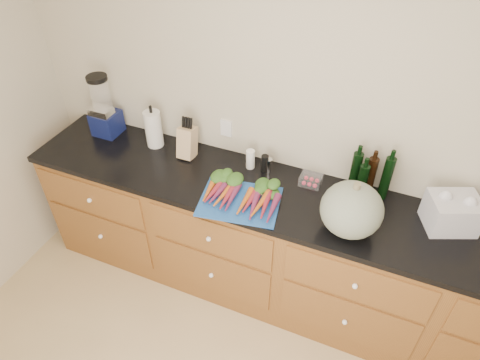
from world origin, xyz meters
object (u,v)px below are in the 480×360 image
at_px(squash, 352,210).
at_px(blender_appliance, 104,109).
at_px(cutting_board, 240,201).
at_px(paper_towel, 154,129).
at_px(knife_block, 187,142).
at_px(tomato_box, 311,180).
at_px(carrots, 243,193).

relative_size(squash, blender_appliance, 0.75).
height_order(cutting_board, paper_towel, paper_towel).
xyz_separation_m(knife_block, tomato_box, (0.85, 0.03, -0.08)).
bearing_deg(paper_towel, blender_appliance, -179.65).
distance_m(cutting_board, tomato_box, 0.48).
height_order(squash, paper_towel, squash).
relative_size(cutting_board, squash, 1.39).
relative_size(squash, tomato_box, 2.56).
height_order(cutting_board, squash, squash).
bearing_deg(blender_appliance, carrots, -13.09).
distance_m(squash, tomato_box, 0.44).
xyz_separation_m(cutting_board, knife_block, (-0.51, 0.30, 0.10)).
bearing_deg(paper_towel, knife_block, -4.23).
relative_size(cutting_board, knife_block, 2.22).
xyz_separation_m(cutting_board, tomato_box, (0.34, 0.33, 0.02)).
xyz_separation_m(paper_towel, knife_block, (0.27, -0.02, -0.02)).
relative_size(blender_appliance, knife_block, 2.11).
bearing_deg(carrots, blender_appliance, 166.91).
bearing_deg(knife_block, cutting_board, -30.55).
xyz_separation_m(cutting_board, squash, (0.64, 0.03, 0.15)).
relative_size(paper_towel, knife_block, 1.23).
xyz_separation_m(carrots, blender_appliance, (-1.18, 0.27, 0.16)).
xyz_separation_m(squash, knife_block, (-1.15, 0.27, -0.05)).
bearing_deg(paper_towel, squash, -11.60).
bearing_deg(paper_towel, tomato_box, 0.51).
relative_size(blender_appliance, tomato_box, 3.40).
bearing_deg(cutting_board, squash, 2.60).
distance_m(carrots, knife_block, 0.57).
bearing_deg(carrots, squash, -1.35).
distance_m(carrots, paper_towel, 0.83).
bearing_deg(paper_towel, carrots, -19.51).
relative_size(squash, paper_towel, 1.29).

